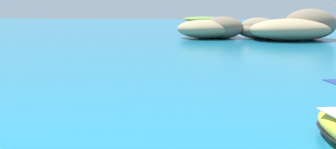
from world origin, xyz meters
name	(u,v)px	position (x,y,z in m)	size (l,w,h in m)	color
islet_large	(285,28)	(18.26, 77.48, 2.21)	(23.66, 24.64, 6.21)	#84755B
islet_small	(213,28)	(3.41, 79.78, 2.12)	(15.99, 18.80, 4.58)	#9E8966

